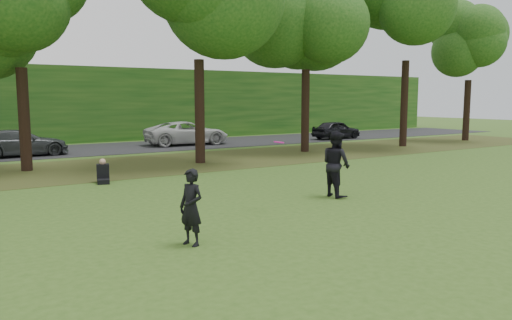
% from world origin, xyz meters
% --- Properties ---
extents(ground, '(120.00, 120.00, 0.00)m').
position_xyz_m(ground, '(0.00, 0.00, 0.00)').
color(ground, '#325119').
rests_on(ground, ground).
extents(leaf_litter, '(60.00, 7.00, 0.01)m').
position_xyz_m(leaf_litter, '(0.00, 13.00, 0.01)').
color(leaf_litter, '#423917').
rests_on(leaf_litter, ground).
extents(street, '(70.00, 7.00, 0.02)m').
position_xyz_m(street, '(0.00, 21.00, 0.01)').
color(street, black).
rests_on(street, ground).
extents(far_hedge, '(70.00, 3.00, 5.00)m').
position_xyz_m(far_hedge, '(0.00, 27.00, 2.50)').
color(far_hedge, '#164914').
rests_on(far_hedge, ground).
extents(player_left, '(0.54, 0.65, 1.53)m').
position_xyz_m(player_left, '(-1.91, 0.92, 0.77)').
color(player_left, black).
rests_on(player_left, ground).
extents(player_right, '(0.82, 1.01, 1.96)m').
position_xyz_m(player_right, '(3.86, 3.09, 0.98)').
color(player_right, black).
rests_on(player_right, ground).
extents(parked_cars, '(42.33, 3.96, 1.45)m').
position_xyz_m(parked_cars, '(-0.34, 19.94, 0.71)').
color(parked_cars, black).
rests_on(parked_cars, street).
extents(frisbee, '(0.37, 0.37, 0.07)m').
position_xyz_m(frisbee, '(1.39, 2.56, 1.78)').
color(frisbee, '#F514A4').
rests_on(frisbee, ground).
extents(seated_person, '(0.58, 0.81, 0.83)m').
position_xyz_m(seated_person, '(-1.24, 9.35, 0.31)').
color(seated_person, black).
rests_on(seated_person, ground).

